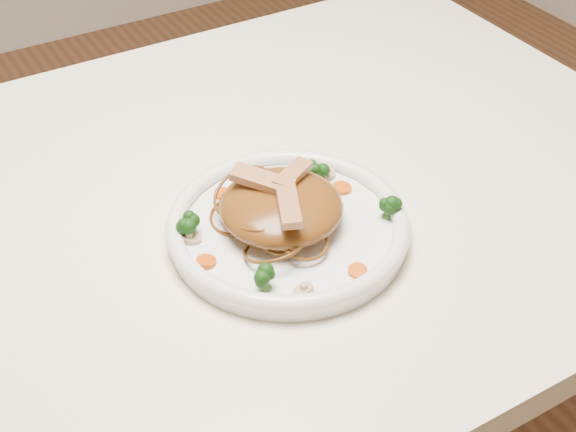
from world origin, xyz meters
TOP-DOWN VIEW (x-y plane):
  - table at (0.00, 0.00)m, footprint 1.20×0.80m
  - plate at (0.05, -0.10)m, footprint 0.33×0.33m
  - noodle_mound at (0.04, -0.09)m, footprint 0.15×0.15m
  - chicken_a at (0.07, -0.08)m, footprint 0.06×0.05m
  - chicken_b at (0.03, -0.07)m, footprint 0.06×0.07m
  - chicken_c at (0.03, -0.12)m, footprint 0.05×0.07m
  - broccoli_0 at (0.12, -0.04)m, footprint 0.03×0.03m
  - broccoli_1 at (-0.05, -0.06)m, footprint 0.03×0.03m
  - broccoli_2 at (-0.02, -0.17)m, footprint 0.03×0.03m
  - broccoli_3 at (0.15, -0.14)m, footprint 0.03×0.03m
  - carrot_0 at (0.12, -0.03)m, footprint 0.02×0.02m
  - carrot_1 at (-0.06, -0.11)m, footprint 0.02×0.02m
  - carrot_2 at (0.13, -0.07)m, footprint 0.02×0.02m
  - carrot_3 at (0.01, -0.01)m, footprint 0.02×0.02m
  - carrot_4 at (0.07, -0.20)m, footprint 0.02×0.02m
  - mushroom_0 at (0.01, -0.20)m, footprint 0.02×0.02m
  - mushroom_1 at (0.14, -0.04)m, footprint 0.04×0.04m
  - mushroom_2 at (-0.06, -0.07)m, footprint 0.04×0.04m
  - mushroom_3 at (0.11, -0.01)m, footprint 0.03×0.03m

SIDE VIEW (x-z plane):
  - table at x=0.00m, z-range 0.28..1.03m
  - plate at x=0.05m, z-range 0.75..0.77m
  - carrot_0 at x=0.12m, z-range 0.77..0.77m
  - carrot_1 at x=-0.06m, z-range 0.77..0.77m
  - carrot_2 at x=0.13m, z-range 0.77..0.77m
  - carrot_3 at x=0.01m, z-range 0.77..0.77m
  - carrot_4 at x=0.07m, z-range 0.77..0.77m
  - mushroom_0 at x=0.01m, z-range 0.77..0.77m
  - mushroom_1 at x=0.14m, z-range 0.77..0.77m
  - mushroom_2 at x=-0.06m, z-range 0.77..0.77m
  - mushroom_3 at x=0.11m, z-range 0.77..0.77m
  - broccoli_0 at x=0.12m, z-range 0.77..0.80m
  - broccoli_3 at x=0.15m, z-range 0.77..0.80m
  - broccoli_2 at x=-0.02m, z-range 0.77..0.80m
  - broccoli_1 at x=-0.05m, z-range 0.77..0.80m
  - noodle_mound at x=0.04m, z-range 0.77..0.81m
  - chicken_a at x=0.07m, z-range 0.81..0.82m
  - chicken_c at x=0.03m, z-range 0.81..0.82m
  - chicken_b at x=0.03m, z-range 0.81..0.82m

